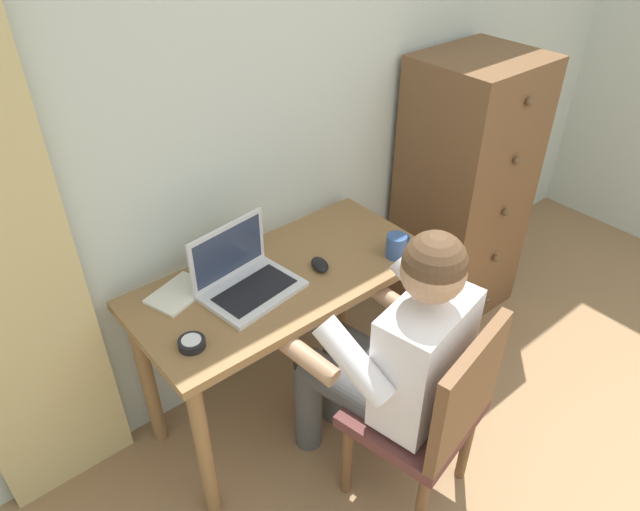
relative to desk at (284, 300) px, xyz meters
The scene contains 10 objects.
wall_back 0.81m from the desk, 41.80° to the left, with size 4.80×0.05×2.50m, color silver.
desk is the anchor object (origin of this frame).
dresser 1.15m from the desk, ahead, with size 0.54×0.50×1.34m.
chair 0.70m from the desk, 78.94° to the right, with size 0.49×0.48×0.87m.
person_seated 0.50m from the desk, 78.63° to the right, with size 0.61×0.64×1.18m.
laptop 0.23m from the desk, behind, with size 0.37×0.29×0.24m.
computer_mouse 0.20m from the desk, 22.08° to the right, with size 0.06×0.10×0.03m, color black.
desk_clock 0.49m from the desk, 165.48° to the right, with size 0.09×0.09×0.03m.
notebook_pad 0.41m from the desk, 157.95° to the left, with size 0.21×0.15×0.01m, color silver.
coffee_mug 0.49m from the desk, 23.81° to the right, with size 0.12×0.08×0.09m.
Camera 1 is at (-1.40, 0.41, 2.10)m, focal length 32.76 mm.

